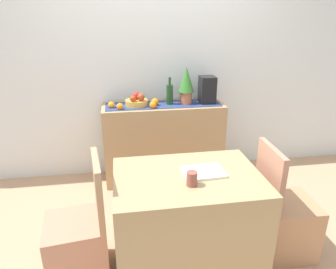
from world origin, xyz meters
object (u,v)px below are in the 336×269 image
Objects in this scene: fruit_bowl at (137,103)px; coffee_cup at (192,179)px; open_book at (204,172)px; coffee_maker at (207,90)px; chair_by_corner at (283,222)px; sideboard_console at (164,142)px; chair_near_window at (79,244)px; potted_plant at (186,84)px; dining_table at (187,221)px; wine_bottle at (170,94)px.

coffee_cup is at bearing -80.15° from fruit_bowl.
coffee_cup is at bearing -133.44° from open_book.
coffee_maker reaches higher than chair_by_corner.
chair_near_window is at bearing -120.82° from sideboard_console.
chair_near_window reaches higher than coffee_cup.
coffee_maker reaches higher than open_book.
open_book is (-0.16, -1.32, -0.34)m from potted_plant.
sideboard_console is 1.44× the size of chair_near_window.
coffee_maker is 1.40m from open_book.
dining_table is 10.60× the size of coffee_cup.
wine_bottle is 0.29× the size of dining_table.
wine_bottle is 0.21m from potted_plant.
open_book reaches higher than dining_table.
chair_near_window is at bearing -133.65° from coffee_maker.
sideboard_console is 0.55m from wine_bottle.
wine_bottle reaches higher than open_book.
coffee_maker reaches higher than sideboard_console.
coffee_cup is at bearing -9.75° from chair_near_window.
wine_bottle reaches higher than fruit_bowl.
open_book is 0.81m from chair_by_corner.
chair_near_window is (-0.88, -0.01, -0.48)m from open_book.
sideboard_console is 1.34m from dining_table.
fruit_bowl is at bearing 180.00° from potted_plant.
sideboard_console is 4.43× the size of wine_bottle.
chair_near_window is at bearing 170.25° from coffee_cup.
coffee_maker is at bearing 69.35° from dining_table.
potted_plant reaches higher than coffee_cup.
chair_by_corner is at bearing -78.75° from coffee_maker.
fruit_bowl is 0.80× the size of wine_bottle.
sideboard_console is at bearing 119.08° from chair_by_corner.
coffee_cup is (0.25, -1.46, -0.11)m from fruit_bowl.
fruit_bowl reaches higher than coffee_cup.
coffee_maker is 0.73× the size of potted_plant.
fruit_bowl is 0.77m from coffee_maker.
sideboard_console is at bearing 0.00° from fruit_bowl.
chair_near_window is 1.54m from chair_by_corner.
chair_by_corner is at bearing -60.92° from sideboard_console.
wine_bottle is 1.01× the size of coffee_maker.
coffee_maker is at bearing 0.00° from sideboard_console.
dining_table is at bearing 88.05° from coffee_cup.
fruit_bowl reaches higher than open_book.
dining_table is (-0.50, -1.33, -0.64)m from coffee_maker.
potted_plant is (0.53, 0.00, 0.19)m from fruit_bowl.
coffee_maker is at bearing 70.88° from coffee_cup.
sideboard_console reaches higher than open_book.
coffee_cup is 0.11× the size of chair_by_corner.
potted_plant is at bearing 0.00° from sideboard_console.
coffee_maker is (0.41, 0.00, 0.03)m from wine_bottle.
potted_plant is (0.18, 0.00, 0.11)m from wine_bottle.
coffee_cup is at bearing -91.21° from sideboard_console.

